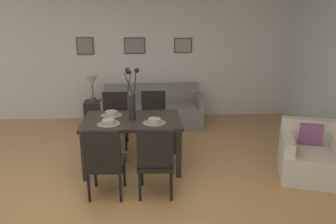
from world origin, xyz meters
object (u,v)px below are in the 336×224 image
dining_chair_near_right (115,117)px  armchair (310,157)px  centerpiece_vase (132,100)px  bowl_far_left (154,120)px  table_lamp (92,83)px  framed_picture_center (135,46)px  dining_chair_far_left (156,158)px  side_table (94,114)px  dining_chair_far_right (154,116)px  framed_picture_right (183,45)px  dining_table (132,125)px  bowl_near_left (108,121)px  sofa (153,112)px  framed_picture_left (85,46)px  bowl_near_right (111,113)px  dining_chair_near_left (105,159)px

dining_chair_near_right → armchair: dining_chair_near_right is taller
centerpiece_vase → bowl_far_left: centerpiece_vase is taller
table_lamp → framed_picture_center: size_ratio=1.16×
dining_chair_far_left → side_table: 3.03m
dining_chair_far_right → framed_picture_right: 2.02m
dining_table → bowl_far_left: size_ratio=8.24×
framed_picture_center → bowl_near_left: bearing=-96.7°
table_lamp → framed_picture_center: 1.21m
centerpiece_vase → bowl_far_left: 0.45m
dining_table → armchair: armchair is taller
framed_picture_center → sofa: bearing=-58.8°
side_table → framed_picture_left: framed_picture_left is taller
bowl_near_right → dining_chair_far_right: bearing=46.2°
bowl_near_left → dining_table: bearing=33.3°
dining_chair_far_right → centerpiece_vase: size_ratio=1.25×
dining_table → sofa: bearing=79.6°
bowl_far_left → framed_picture_right: bearing=75.1°
dining_table → dining_chair_near_left: size_ratio=1.52×
dining_chair_near_left → framed_picture_right: 3.72m
centerpiece_vase → framed_picture_center: (-0.00, 2.46, 0.55)m
dining_chair_near_left → framed_picture_center: size_ratio=2.09×
centerpiece_vase → sofa: size_ratio=0.37×
bowl_far_left → framed_picture_left: size_ratio=0.47×
centerpiece_vase → bowl_near_right: 0.45m
framed_picture_right → bowl_far_left: bearing=-104.9°
table_lamp → dining_chair_far_right: bearing=-41.2°
table_lamp → armchair: size_ratio=0.50×
dining_chair_far_right → centerpiece_vase: centerpiece_vase is taller
bowl_far_left → bowl_near_right: bearing=146.7°
table_lamp → bowl_near_left: bearing=-76.0°
dining_chair_near_right → side_table: bearing=116.2°
dining_chair_near_right → table_lamp: 1.24m
dining_table → framed_picture_right: bearing=67.4°
centerpiece_vase → framed_picture_right: framed_picture_right is taller
side_table → framed_picture_left: size_ratio=1.44×
bowl_near_right → side_table: bearing=107.2°
bowl_near_left → side_table: 2.25m
bowl_near_right → framed_picture_center: size_ratio=0.39×
dining_chair_near_right → framed_picture_left: (-0.70, 1.60, 1.06)m
side_table → dining_chair_near_left: bearing=-79.0°
centerpiece_vase → framed_picture_right: (1.02, 2.46, 0.55)m
framed_picture_right → bowl_near_right: bearing=-120.7°
framed_picture_center → bowl_near_right: bearing=-98.0°
dining_chair_near_right → armchair: size_ratio=0.91×
bowl_near_left → framed_picture_right: framed_picture_right is taller
framed_picture_left → framed_picture_center: bearing=-0.0°
dining_chair_near_right → bowl_near_left: (0.01, -1.07, 0.27)m
centerpiece_vase → framed_picture_left: 2.72m
centerpiece_vase → framed_picture_center: size_ratio=1.67×
dining_chair_near_right → sofa: bearing=57.0°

